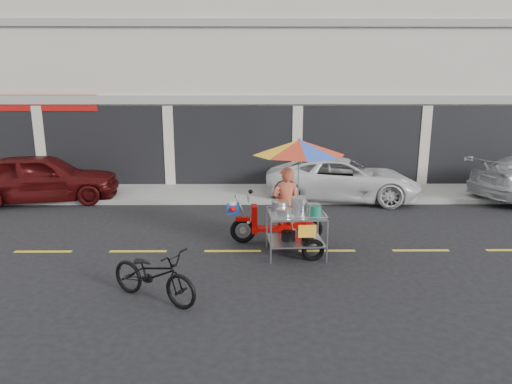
{
  "coord_description": "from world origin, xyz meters",
  "views": [
    {
      "loc": [
        -1.58,
        -8.56,
        3.18
      ],
      "look_at": [
        -1.5,
        0.6,
        1.15
      ],
      "focal_mm": 30.0,
      "sensor_mm": 36.0,
      "label": 1
    }
  ],
  "objects_px": {
    "white_pickup": "(342,179)",
    "near_bicycle": "(154,274)",
    "maroon_sedan": "(42,178)",
    "food_vendor_rig": "(293,179)"
  },
  "relations": [
    {
      "from": "white_pickup",
      "to": "food_vendor_rig",
      "type": "distance_m",
      "value": 5.07
    },
    {
      "from": "white_pickup",
      "to": "food_vendor_rig",
      "type": "xyz_separation_m",
      "value": [
        -2.02,
        -4.57,
        0.86
      ]
    },
    {
      "from": "white_pickup",
      "to": "near_bicycle",
      "type": "bearing_deg",
      "value": 158.06
    },
    {
      "from": "food_vendor_rig",
      "to": "near_bicycle",
      "type": "bearing_deg",
      "value": -138.59
    },
    {
      "from": "food_vendor_rig",
      "to": "white_pickup",
      "type": "bearing_deg",
      "value": 63.24
    },
    {
      "from": "near_bicycle",
      "to": "food_vendor_rig",
      "type": "height_order",
      "value": "food_vendor_rig"
    },
    {
      "from": "white_pickup",
      "to": "near_bicycle",
      "type": "xyz_separation_m",
      "value": [
        -4.42,
        -6.92,
        -0.22
      ]
    },
    {
      "from": "white_pickup",
      "to": "near_bicycle",
      "type": "relative_size",
      "value": 2.84
    },
    {
      "from": "maroon_sedan",
      "to": "white_pickup",
      "type": "xyz_separation_m",
      "value": [
        9.34,
        0.29,
        -0.1
      ]
    },
    {
      "from": "near_bicycle",
      "to": "maroon_sedan",
      "type": "bearing_deg",
      "value": 66.46
    }
  ]
}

